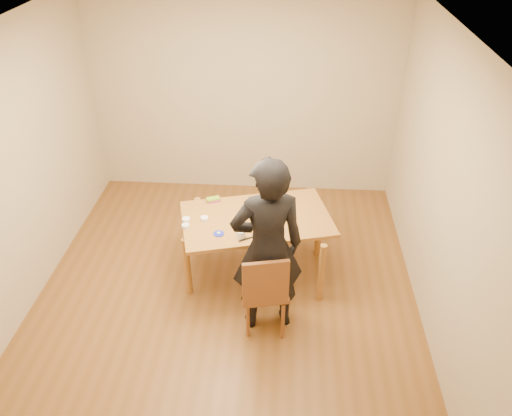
# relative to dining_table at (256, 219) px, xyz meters

# --- Properties ---
(room_shell) EXTENTS (4.00, 4.50, 2.70)m
(room_shell) POSITION_rel_dining_table_xyz_m (-0.29, -0.03, 0.62)
(room_shell) COLOR brown
(room_shell) RESTS_ON ground
(dining_table) EXTENTS (1.72, 1.27, 0.04)m
(dining_table) POSITION_rel_dining_table_xyz_m (0.00, 0.00, 0.00)
(dining_table) COLOR brown
(dining_table) RESTS_ON floor
(dining_chair) EXTENTS (0.46, 0.46, 0.04)m
(dining_chair) POSITION_rel_dining_table_xyz_m (0.15, -0.78, -0.28)
(dining_chair) COLOR brown
(dining_chair) RESTS_ON floor
(cake_plate) EXTENTS (0.27, 0.27, 0.02)m
(cake_plate) POSITION_rel_dining_table_xyz_m (0.10, 0.11, 0.03)
(cake_plate) COLOR #A80B19
(cake_plate) RESTS_ON dining_table
(cake) EXTENTS (0.24, 0.24, 0.08)m
(cake) POSITION_rel_dining_table_xyz_m (0.10, 0.11, 0.08)
(cake) COLOR white
(cake) RESTS_ON cake_plate
(frosting_dome) EXTENTS (0.23, 0.23, 0.03)m
(frosting_dome) POSITION_rel_dining_table_xyz_m (0.10, 0.11, 0.13)
(frosting_dome) COLOR white
(frosting_dome) RESTS_ON cake
(frosting_tub) EXTENTS (0.09, 0.09, 0.08)m
(frosting_tub) POSITION_rel_dining_table_xyz_m (-0.13, -0.36, 0.06)
(frosting_tub) COLOR white
(frosting_tub) RESTS_ON dining_table
(frosting_lid) EXTENTS (0.11, 0.11, 0.01)m
(frosting_lid) POSITION_rel_dining_table_xyz_m (-0.35, -0.32, 0.02)
(frosting_lid) COLOR #1C26B6
(frosting_lid) RESTS_ON dining_table
(frosting_dollop) EXTENTS (0.04, 0.04, 0.02)m
(frosting_dollop) POSITION_rel_dining_table_xyz_m (-0.35, -0.32, 0.04)
(frosting_dollop) COLOR white
(frosting_dollop) RESTS_ON frosting_lid
(ramekin_green) EXTENTS (0.08, 0.08, 0.04)m
(ramekin_green) POSITION_rel_dining_table_xyz_m (-0.70, -0.23, 0.04)
(ramekin_green) COLOR white
(ramekin_green) RESTS_ON dining_table
(ramekin_yellow) EXTENTS (0.08, 0.08, 0.04)m
(ramekin_yellow) POSITION_rel_dining_table_xyz_m (-0.53, -0.09, 0.04)
(ramekin_yellow) COLOR white
(ramekin_yellow) RESTS_ON dining_table
(ramekin_multi) EXTENTS (0.08, 0.08, 0.04)m
(ramekin_multi) POSITION_rel_dining_table_xyz_m (-0.72, -0.13, 0.04)
(ramekin_multi) COLOR white
(ramekin_multi) RESTS_ON dining_table
(candy_box_pink) EXTENTS (0.15, 0.11, 0.02)m
(candy_box_pink) POSITION_rel_dining_table_xyz_m (-0.49, 0.28, 0.03)
(candy_box_pink) COLOR #CA2F6E
(candy_box_pink) RESTS_ON dining_table
(candy_box_green) EXTENTS (0.16, 0.12, 0.02)m
(candy_box_green) POSITION_rel_dining_table_xyz_m (-0.49, 0.28, 0.05)
(candy_box_green) COLOR green
(candy_box_green) RESTS_ON candy_box_pink
(spatula) EXTENTS (0.14, 0.10, 0.01)m
(spatula) POSITION_rel_dining_table_xyz_m (-0.07, -0.39, 0.02)
(spatula) COLOR black
(spatula) RESTS_ON dining_table
(person) EXTENTS (0.75, 0.58, 1.84)m
(person) POSITION_rel_dining_table_xyz_m (0.15, -0.73, 0.19)
(person) COLOR black
(person) RESTS_ON floor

